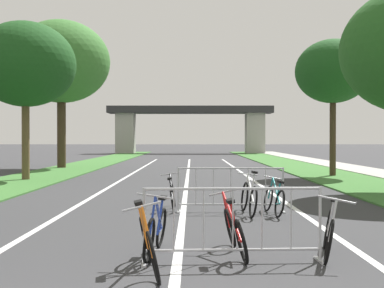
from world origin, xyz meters
name	(u,v)px	position (x,y,z in m)	size (l,w,h in m)	color
grass_verge_left	(78,167)	(-6.59, 27.70, 0.03)	(3.25, 67.70, 0.05)	#386B2D
grass_verge_right	(296,167)	(6.59, 27.70, 0.03)	(3.25, 67.70, 0.05)	#386B2D
sidewalk_path_right	(341,166)	(9.34, 27.70, 0.04)	(2.25, 67.70, 0.08)	#9E9B93
lane_stripe_center	(186,177)	(0.00, 19.58, 0.00)	(0.14, 39.17, 0.01)	silver
lane_stripe_right_lane	(247,177)	(2.73, 19.58, 0.00)	(0.14, 39.17, 0.01)	silver
lane_stripe_left_lane	(124,177)	(-2.73, 19.58, 0.00)	(0.14, 39.17, 0.01)	silver
overpass_bridge	(189,121)	(0.00, 55.95, 3.73)	(19.02, 3.21, 5.47)	#2D2D30
tree_left_cypress_far	(24,65)	(-6.64, 17.84, 4.76)	(4.10, 4.10, 6.52)	brown
tree_left_pine_near	(60,62)	(-7.36, 26.37, 6.15)	(5.60, 5.60, 8.56)	#3D2D1E
tree_right_oak_mid	(331,72)	(6.61, 20.03, 4.76)	(3.41, 3.41, 6.23)	#3D2D1E
crowd_barrier_nearest	(231,225)	(0.77, 4.04, 0.52)	(2.53, 0.56, 1.05)	#ADADB2
crowd_barrier_second	(229,190)	(1.12, 8.88, 0.52)	(2.52, 0.47, 1.05)	#ADADB2
bicycle_silver_0	(327,232)	(2.21, 4.40, 0.36)	(0.56, 1.65, 0.95)	black
bicycle_red_1	(233,232)	(0.84, 4.47, 0.35)	(0.52, 1.73, 0.94)	black
bicycle_blue_2	(154,231)	(-0.33, 4.51, 0.36)	(0.53, 1.61, 0.97)	black
bicycle_white_3	(247,198)	(1.50, 8.51, 0.39)	(0.46, 1.79, 1.01)	black
bicycle_teal_4	(273,199)	(2.07, 8.49, 0.35)	(0.43, 1.59, 0.86)	black
bicycle_black_5	(171,195)	(-0.27, 9.30, 0.35)	(0.49, 1.58, 0.89)	black
bicycle_orange_6	(147,244)	(-0.35, 3.48, 0.37)	(0.51, 1.75, 0.99)	black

